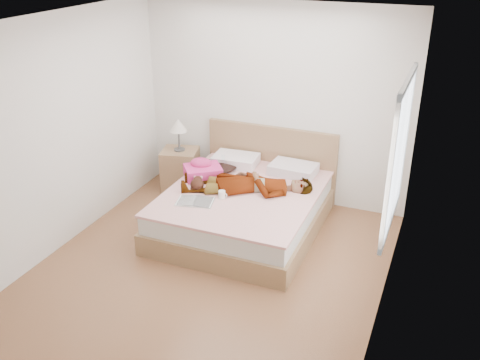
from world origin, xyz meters
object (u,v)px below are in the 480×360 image
Objects in this scene: towel at (202,170)px; nightstand at (180,167)px; magazine at (195,201)px; coffee_mug at (222,195)px; plush_toy at (197,184)px; woman at (248,181)px; bed at (246,205)px; phone at (223,158)px.

towel is 0.83m from nightstand.
coffee_mug is at bearing 40.44° from magazine.
coffee_mug is 0.45× the size of plush_toy.
woman is 0.76× the size of bed.
plush_toy is (0.10, -0.35, -0.02)m from towel.
towel is 0.55× the size of nightstand.
coffee_mug is (0.25, 0.21, 0.04)m from magazine.
magazine is at bearing -105.04° from phone.
woman is 0.67m from towel.
phone reaches higher than coffee_mug.
towel is 1.21× the size of magazine.
nightstand is (-0.60, 0.51, -0.26)m from towel.
bed is at bearing -132.05° from woman.
woman is 1.52× the size of nightstand.
towel is at bearing 170.19° from bed.
plush_toy is (-0.06, -0.63, -0.11)m from phone.
towel is 4.65× the size of coffee_mug.
towel is at bearing -139.49° from phone.
bed is (0.47, -0.39, -0.41)m from phone.
phone is at bearing 140.56° from bed.
nightstand is (-1.08, 0.97, -0.21)m from coffee_mug.
bed is 0.48m from coffee_mug.
phone is 0.05× the size of bed.
woman is 1.44m from nightstand.
nightstand is at bearing 129.25° from plush_toy.
woman reaches higher than coffee_mug.
phone is 0.87m from nightstand.
woman reaches higher than magazine.
magazine is 0.35m from plush_toy.
towel is at bearing 136.00° from coffee_mug.
phone is (-0.50, 0.40, 0.07)m from woman.
bed reaches higher than phone.
bed reaches higher than towel.
phone is 0.77× the size of coffee_mug.
magazine is at bearing -125.73° from bed.
phone is 0.17× the size of towel.
magazine is 1.71× the size of plush_toy.
magazine is at bearing -139.56° from coffee_mug.
nightstand reaches higher than coffee_mug.
nightstand reaches higher than phone.
nightstand is (-0.83, 1.18, -0.17)m from magazine.
coffee_mug is (0.48, -0.46, -0.05)m from towel.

